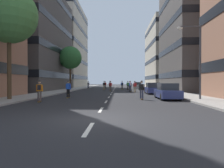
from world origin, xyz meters
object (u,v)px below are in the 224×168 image
(skater_6, at_px, (68,87))
(skater_5, at_px, (128,85))
(skater_3, at_px, (130,85))
(skater_9, at_px, (110,85))
(skater_12, at_px, (110,84))
(skater_10, at_px, (130,85))
(streetlamp_right, at_px, (196,54))
(skater_1, at_px, (39,90))
(parked_car_far, at_px, (153,89))
(skater_0, at_px, (104,85))
(skater_2, at_px, (135,86))
(street_tree_near, at_px, (9,15))
(skater_7, at_px, (122,85))
(parked_car_near, at_px, (137,85))
(skater_8, at_px, (88,84))
(street_tree_mid, at_px, (70,58))
(skater_4, at_px, (105,84))
(skater_13, at_px, (68,88))
(parked_car_mid, at_px, (167,92))
(skater_11, at_px, (142,89))

(skater_6, bearing_deg, skater_5, 63.30)
(skater_3, distance_m, skater_9, 3.68)
(skater_6, bearing_deg, skater_12, 77.98)
(skater_9, bearing_deg, skater_10, 65.44)
(streetlamp_right, distance_m, skater_12, 29.28)
(skater_1, distance_m, skater_12, 29.94)
(parked_car_far, xyz_separation_m, skater_0, (-7.59, 13.79, 0.32))
(parked_car_far, xyz_separation_m, streetlamp_right, (2.21, -9.97, 3.44))
(skater_2, bearing_deg, skater_6, -143.69)
(street_tree_near, relative_size, skater_7, 5.54)
(skater_2, relative_size, skater_5, 1.00)
(parked_car_near, height_order, skater_7, skater_7)
(street_tree_near, height_order, skater_8, street_tree_near)
(street_tree_mid, xyz_separation_m, skater_9, (8.17, -5.04, -5.35))
(street_tree_mid, relative_size, skater_10, 4.77)
(skater_6, height_order, skater_9, same)
(skater_0, relative_size, skater_3, 1.00)
(street_tree_near, distance_m, skater_4, 30.94)
(skater_1, height_order, skater_13, same)
(skater_1, bearing_deg, skater_3, 64.93)
(skater_0, bearing_deg, skater_5, -1.72)
(skater_0, height_order, skater_1, same)
(parked_car_mid, height_order, skater_13, skater_13)
(skater_4, xyz_separation_m, skater_8, (-3.82, -0.46, 0.03))
(parked_car_mid, bearing_deg, skater_3, 100.25)
(skater_11, bearing_deg, skater_8, 108.11)
(parked_car_far, height_order, skater_8, skater_8)
(parked_car_mid, xyz_separation_m, skater_4, (-7.72, 27.64, 0.29))
(skater_11, bearing_deg, streetlamp_right, -9.34)
(street_tree_near, xyz_separation_m, skater_11, (11.75, 1.37, -6.51))
(skater_3, bearing_deg, street_tree_near, -124.71)
(skater_4, bearing_deg, street_tree_near, -102.41)
(street_tree_near, bearing_deg, street_tree_mid, 90.00)
(skater_0, height_order, skater_12, same)
(skater_5, bearing_deg, skater_4, 132.80)
(parked_car_far, distance_m, skater_1, 16.20)
(parked_car_near, relative_size, skater_8, 2.47)
(streetlamp_right, relative_size, skater_13, 3.65)
(skater_1, xyz_separation_m, skater_9, (5.01, 19.39, 0.00))
(skater_3, height_order, skater_11, same)
(parked_car_mid, relative_size, skater_0, 2.47)
(streetlamp_right, height_order, skater_4, streetlamp_right)
(skater_0, distance_m, skater_10, 5.66)
(street_tree_near, xyz_separation_m, skater_8, (2.69, 29.08, -6.48))
(parked_car_far, distance_m, skater_12, 18.97)
(skater_0, distance_m, skater_4, 5.19)
(parked_car_near, distance_m, parked_car_far, 23.53)
(street_tree_mid, height_order, skater_3, street_tree_mid)
(parked_car_far, xyz_separation_m, street_tree_mid, (-14.23, 12.60, 5.66))
(skater_3, bearing_deg, skater_5, 90.86)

